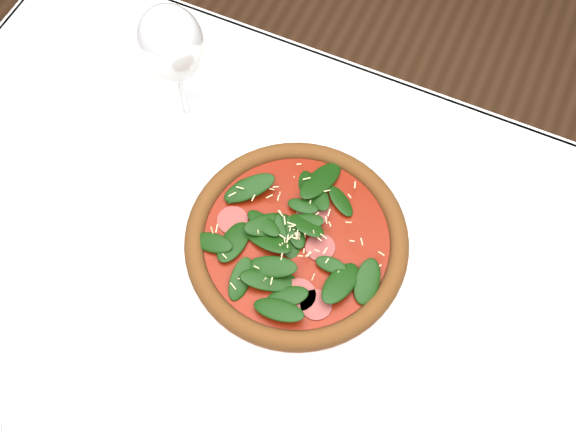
% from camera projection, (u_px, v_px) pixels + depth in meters
% --- Properties ---
extents(ground, '(6.00, 6.00, 0.00)m').
position_uv_depth(ground, '(286.00, 410.00, 1.48)').
color(ground, brown).
rests_on(ground, ground).
extents(dining_table, '(1.21, 0.81, 0.75)m').
position_uv_depth(dining_table, '(285.00, 338.00, 0.89)').
color(dining_table, white).
rests_on(dining_table, ground).
extents(plate, '(0.33, 0.33, 0.01)m').
position_uv_depth(plate, '(296.00, 245.00, 0.83)').
color(plate, white).
rests_on(plate, dining_table).
extents(pizza, '(0.37, 0.37, 0.04)m').
position_uv_depth(pizza, '(297.00, 239.00, 0.82)').
color(pizza, brown).
rests_on(pizza, plate).
extents(wine_glass, '(0.08, 0.08, 0.21)m').
position_uv_depth(wine_glass, '(171.00, 47.00, 0.80)').
color(wine_glass, silver).
rests_on(wine_glass, dining_table).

